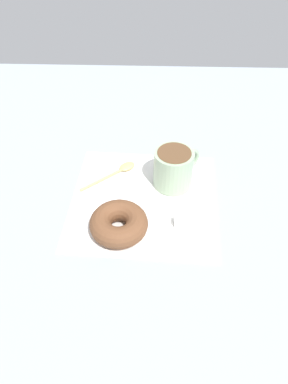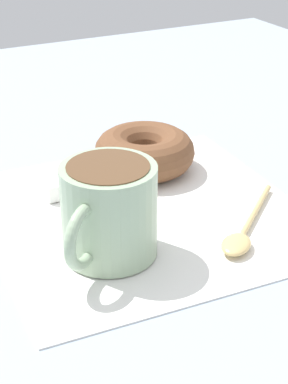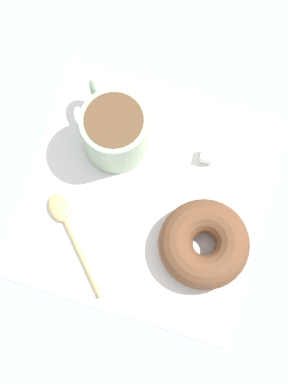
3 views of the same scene
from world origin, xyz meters
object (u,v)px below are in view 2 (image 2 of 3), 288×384
(coffee_cup, at_px, (108,210))
(sugar_cube, at_px, (54,191))
(donut, at_px, (145,151))
(spoon, at_px, (242,234))

(coffee_cup, xyz_separation_m, sugar_cube, (0.11, 0.01, -0.03))
(donut, bearing_deg, spoon, -175.88)
(spoon, distance_m, sugar_cube, 0.19)
(donut, bearing_deg, coffee_cup, 142.68)
(coffee_cup, relative_size, donut, 0.91)
(spoon, relative_size, sugar_cube, 7.04)
(donut, bearing_deg, sugar_cube, 100.44)
(coffee_cup, height_order, spoon, coffee_cup)
(spoon, xyz_separation_m, sugar_cube, (0.14, 0.12, 0.00))
(coffee_cup, distance_m, sugar_cube, 0.12)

